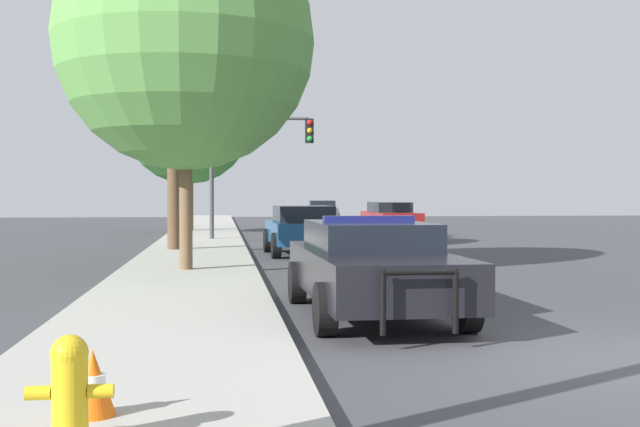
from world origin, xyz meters
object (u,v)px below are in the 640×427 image
Objects in this scene: traffic_light at (255,150)px; police_car at (371,265)px; car_background_midblock at (303,229)px; fire_hydrant at (70,385)px; tree_sidewalk_far at (188,121)px; tree_sidewalk_mid at (173,81)px; car_background_distant at (322,211)px; traffic_cone at (93,382)px; car_background_oncoming at (390,218)px; tree_sidewalk_near at (185,41)px.

police_car is at bearing -87.25° from traffic_light.
car_background_midblock is (0.20, 11.68, 0.03)m from police_car.
tree_sidewalk_far reaches higher than fire_hydrant.
tree_sidewalk_mid is (0.07, -12.68, 0.02)m from tree_sidewalk_far.
car_background_midblock is at bearing -74.51° from tree_sidewalk_far.
traffic_light reaches higher than car_background_distant.
police_car is 6.20m from traffic_cone.
car_background_midblock is 10.99m from car_background_oncoming.
car_background_distant is 1.00× the size of car_background_oncoming.
car_background_midblock is at bearing 79.07° from traffic_cone.
car_background_midblock is 0.57× the size of tree_sidewalk_mid.
traffic_cone is at bearing 58.98° from police_car.
fire_hydrant is 0.15× the size of car_background_distant.
car_background_oncoming is at bearing 63.07° from tree_sidewalk_near.
car_background_oncoming is at bearing -24.00° from tree_sidewalk_far.
fire_hydrant is 19.29m from tree_sidewalk_mid.
traffic_light is at bearing 97.38° from car_background_midblock.
tree_sidewalk_far is (-2.73, 7.13, 1.68)m from traffic_light.
car_background_distant is at bearing 79.65° from car_background_midblock.
car_background_midblock is 7.63m from tree_sidewalk_near.
traffic_light is at bearing -88.28° from police_car.
police_car is 1.10× the size of car_background_distant.
car_background_distant is at bearing 80.62° from fire_hydrant.
traffic_cone is at bearing -95.40° from car_background_distant.
tree_sidewalk_far is at bearing 92.08° from tree_sidewalk_near.
tree_sidewalk_mid reaches higher than fire_hydrant.
police_car reaches higher than car_background_midblock.
traffic_light reaches higher than traffic_cone.
tree_sidewalk_mid reaches higher than car_background_midblock.
fire_hydrant is 13.04m from tree_sidewalk_near.
car_background_oncoming is 9.54× the size of traffic_cone.
car_background_midblock is at bearing -15.65° from tree_sidewalk_mid.
tree_sidewalk_near is 6.55m from tree_sidewalk_mid.
car_background_oncoming is at bearing 29.90° from traffic_light.
car_background_oncoming is 17.80m from tree_sidewalk_near.
police_car reaches higher than car_background_oncoming.
car_background_midblock is 0.51× the size of tree_sidewalk_far.
tree_sidewalk_far reaches higher than car_background_oncoming.
police_car is 22.16m from car_background_oncoming.
car_background_midblock is 17.36m from traffic_cone.
car_background_midblock is at bearing 60.47° from tree_sidewalk_near.
car_background_oncoming is (0.97, -15.28, 0.03)m from car_background_distant.
tree_sidewalk_near is (0.24, 12.21, 4.56)m from fire_hydrant.
car_background_oncoming is at bearing 73.73° from fire_hydrant.
tree_sidewalk_mid is (-0.63, 6.52, 0.05)m from tree_sidewalk_near.
traffic_light is 23.93m from traffic_cone.
tree_sidewalk_far is at bearing 90.95° from traffic_cone.
tree_sidewalk_near reaches higher than police_car.
tree_sidewalk_mid is (-2.65, -5.55, 1.70)m from traffic_light.
tree_sidewalk_near reaches higher than fire_hydrant.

